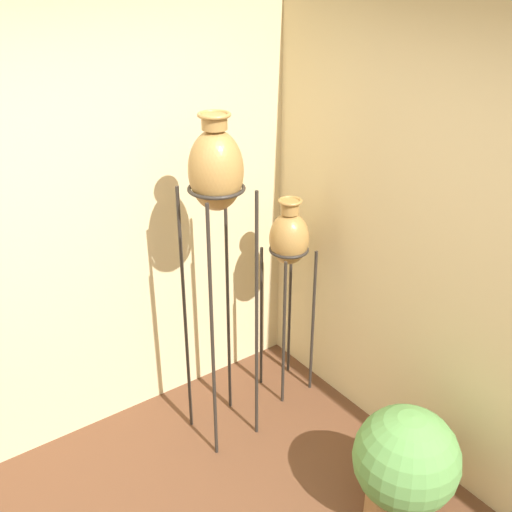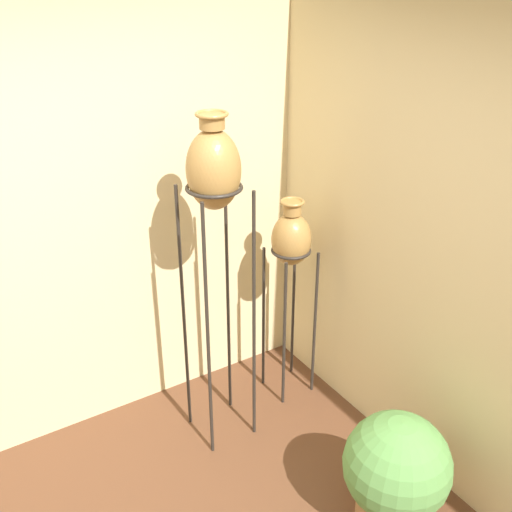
% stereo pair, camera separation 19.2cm
% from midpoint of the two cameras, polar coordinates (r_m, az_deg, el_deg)
% --- Properties ---
extents(wall_back, '(7.39, 0.06, 2.70)m').
position_cam_midpoint_polar(wall_back, '(3.43, -22.76, 1.51)').
color(wall_back, beige).
rests_on(wall_back, ground_plane).
extents(wall_right, '(0.06, 7.39, 2.70)m').
position_cam_midpoint_polar(wall_right, '(3.02, 21.11, -1.55)').
color(wall_right, beige).
rests_on(wall_right, ground_plane).
extents(vase_stand_tall, '(0.32, 0.32, 2.00)m').
position_cam_midpoint_polar(vase_stand_tall, '(3.11, -5.60, 7.21)').
color(vase_stand_tall, '#28231E').
rests_on(vase_stand_tall, ground_plane).
extents(vase_stand_medium, '(0.26, 0.26, 1.39)m').
position_cam_midpoint_polar(vase_stand_medium, '(3.71, 1.68, 1.22)').
color(vase_stand_medium, '#28231E').
rests_on(vase_stand_medium, ground_plane).
extents(potted_plant, '(0.54, 0.54, 0.69)m').
position_cam_midpoint_polar(potted_plant, '(3.28, 12.30, -19.00)').
color(potted_plant, olive).
rests_on(potted_plant, ground_plane).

